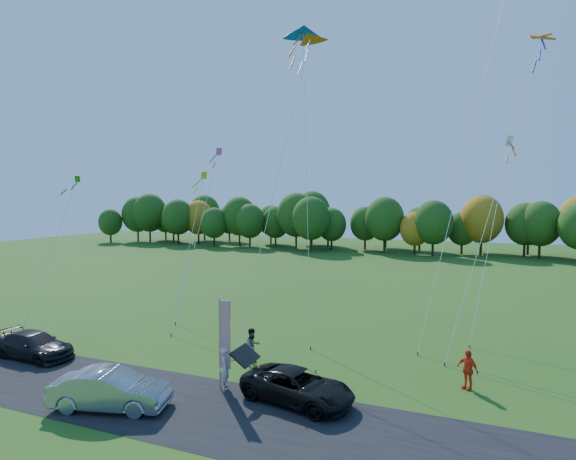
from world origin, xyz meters
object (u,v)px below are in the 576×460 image
(black_suv, at_px, (298,386))
(person_east, at_px, (468,369))
(silver_sedan, at_px, (111,390))
(feather_flag, at_px, (224,333))

(black_suv, distance_m, person_east, 8.14)
(silver_sedan, bearing_deg, black_suv, -79.42)
(black_suv, distance_m, feather_flag, 4.18)
(person_east, height_order, feather_flag, feather_flag)
(silver_sedan, bearing_deg, person_east, -76.66)
(black_suv, relative_size, feather_flag, 1.19)
(black_suv, distance_m, silver_sedan, 8.02)
(person_east, relative_size, feather_flag, 0.44)
(silver_sedan, height_order, person_east, person_east)
(black_suv, height_order, feather_flag, feather_flag)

